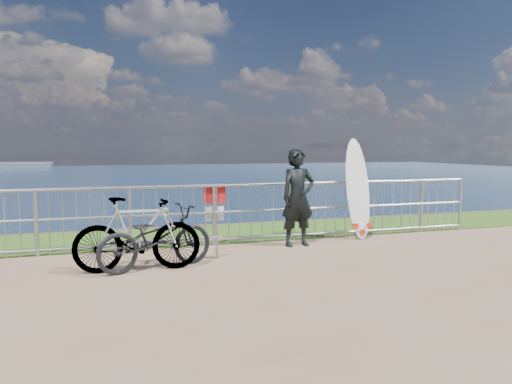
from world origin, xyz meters
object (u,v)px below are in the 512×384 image
object	(u,v)px
surfer	(298,198)
surfboard	(358,192)
bicycle_far	(137,234)
bicycle_near	(156,238)

from	to	relation	value
surfer	surfboard	bearing A→B (deg)	9.30
surfboard	bicycle_far	bearing A→B (deg)	-163.05
surfboard	bicycle_far	xyz separation A→B (m)	(-4.37, -1.33, -0.37)
surfer	bicycle_near	world-z (taller)	surfer
bicycle_near	bicycle_far	size ratio (longest dim) A/B	0.99
surfer	surfboard	world-z (taller)	surfboard
bicycle_near	bicycle_far	world-z (taller)	bicycle_far
surfer	surfboard	xyz separation A→B (m)	(1.42, 0.34, 0.03)
bicycle_near	bicycle_far	xyz separation A→B (m)	(-0.27, -0.06, 0.08)
surfboard	bicycle_near	world-z (taller)	surfboard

